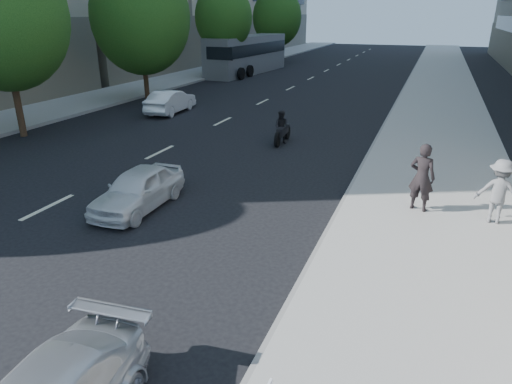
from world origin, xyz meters
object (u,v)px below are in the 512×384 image
at_px(motorcycle, 282,129).
at_px(bus, 247,55).
at_px(jogger, 499,191).
at_px(white_sedan_near, 138,189).
at_px(pedestrian_woman, 422,177).
at_px(white_sedan_mid, 171,101).

distance_m(motorcycle, bus, 24.82).
xyz_separation_m(jogger, motorcycle, (-7.71, 5.87, -0.36)).
bearing_deg(motorcycle, jogger, -41.14).
height_order(white_sedan_near, motorcycle, motorcycle).
relative_size(white_sedan_near, motorcycle, 1.68).
distance_m(pedestrian_woman, bus, 32.61).
relative_size(jogger, pedestrian_woman, 0.90).
distance_m(white_sedan_near, motorcycle, 8.31).
distance_m(jogger, white_sedan_mid, 18.39).
xyz_separation_m(jogger, white_sedan_near, (-9.37, -2.27, -0.41)).
xyz_separation_m(pedestrian_woman, white_sedan_near, (-7.49, -2.41, -0.51)).
bearing_deg(jogger, motorcycle, -32.48).
bearing_deg(bus, white_sedan_mid, -76.86).
bearing_deg(white_sedan_mid, motorcycle, 149.85).
bearing_deg(white_sedan_mid, bus, -84.76).
bearing_deg(jogger, pedestrian_woman, 0.59).
height_order(white_sedan_near, white_sedan_mid, white_sedan_mid).
height_order(motorcycle, bus, bus).
bearing_deg(white_sedan_near, white_sedan_mid, 116.27).
height_order(jogger, white_sedan_near, jogger).
bearing_deg(bus, white_sedan_near, -69.14).
distance_m(jogger, white_sedan_near, 9.65).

